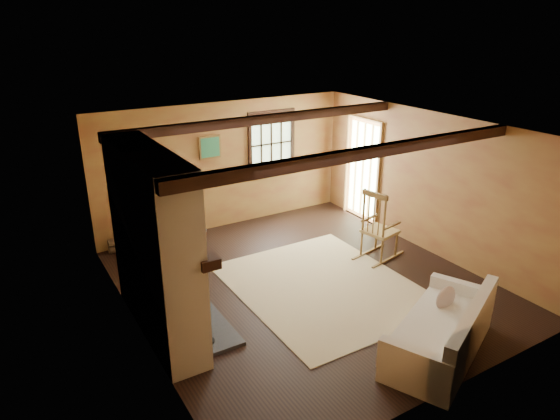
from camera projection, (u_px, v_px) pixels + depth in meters
ground at (305, 284)px, 7.63m from camera, size 5.50×5.50×0.00m
room_envelope at (309, 175)px, 7.35m from camera, size 5.02×5.52×2.44m
fireplace at (157, 252)px, 6.16m from camera, size 1.02×2.30×2.40m
rug at (323, 286)px, 7.57m from camera, size 2.50×3.00×0.01m
rocking_chair at (378, 230)px, 8.30m from camera, size 0.96×0.64×1.22m
sofa at (444, 335)px, 5.96m from camera, size 2.02×1.52×0.75m
firewood_pile at (129, 243)px, 8.72m from camera, size 0.71×0.13×0.26m
laundry_basket at (187, 230)px, 9.18m from camera, size 0.59×0.52×0.30m
basket_pillow at (186, 218)px, 9.09m from camera, size 0.38×0.32×0.18m
armchair at (158, 233)px, 8.50m from camera, size 1.14×1.13×0.74m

